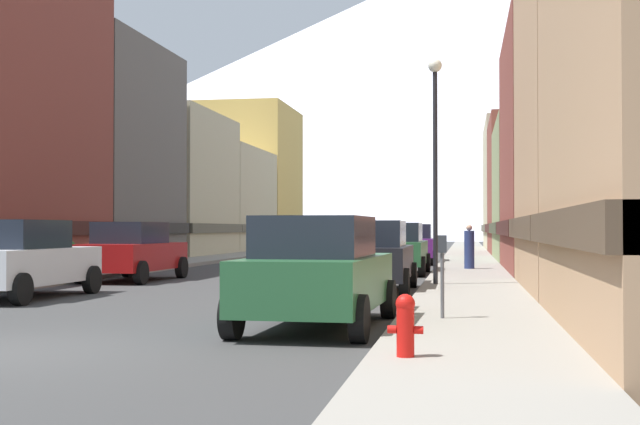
{
  "coord_description": "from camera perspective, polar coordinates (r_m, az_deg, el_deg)",
  "views": [
    {
      "loc": [
        6.12,
        -9.85,
        1.59
      ],
      "look_at": [
        -0.04,
        25.73,
        2.27
      ],
      "focal_mm": 47.29,
      "sensor_mm": 36.0,
      "label": 1
    }
  ],
  "objects": [
    {
      "name": "car_right_2",
      "position": [
        29.33,
        5.28,
        -2.43
      ],
      "size": [
        2.09,
        4.41,
        1.78
      ],
      "color": "#265933",
      "rests_on": "ground"
    },
    {
      "name": "car_left_0",
      "position": [
        20.21,
        -19.62,
        -2.98
      ],
      "size": [
        2.09,
        4.41,
        1.78
      ],
      "color": "silver",
      "rests_on": "ground"
    },
    {
      "name": "parking_meter_near",
      "position": [
        13.67,
        8.28,
        -3.49
      ],
      "size": [
        0.14,
        0.1,
        1.33
      ],
      "color": "#595960",
      "rests_on": "sidewalk_right"
    },
    {
      "name": "car_right_3",
      "position": [
        37.99,
        6.32,
        -2.12
      ],
      "size": [
        2.14,
        4.44,
        1.78
      ],
      "color": "#591E72",
      "rests_on": "ground"
    },
    {
      "name": "streetlamp_right",
      "position": [
        22.14,
        7.8,
        5.14
      ],
      "size": [
        0.36,
        0.36,
        5.86
      ],
      "color": "black",
      "rests_on": "sidewalk_right"
    },
    {
      "name": "storefront_left_2",
      "position": [
        40.1,
        -17.33,
        3.55
      ],
      "size": [
        9.57,
        8.71,
        9.92
      ],
      "color": "#66605B",
      "rests_on": "ground"
    },
    {
      "name": "storefront_right_5",
      "position": [
        62.07,
        14.36,
        1.54
      ],
      "size": [
        7.38,
        12.21,
        9.11
      ],
      "color": "beige",
      "rests_on": "ground"
    },
    {
      "name": "potted_plant_0",
      "position": [
        29.28,
        -16.82,
        -2.67
      ],
      "size": [
        0.72,
        0.72,
        1.08
      ],
      "color": "gray",
      "rests_on": "sidewalk_left"
    },
    {
      "name": "car_right_0",
      "position": [
        13.41,
        -0.16,
        -4.03
      ],
      "size": [
        2.19,
        4.46,
        1.78
      ],
      "color": "#265933",
      "rests_on": "ground"
    },
    {
      "name": "storefront_left_3",
      "position": [
        48.45,
        -11.24,
        1.65
      ],
      "size": [
        7.84,
        9.46,
        8.05
      ],
      "color": "beige",
      "rests_on": "ground"
    },
    {
      "name": "storefront_right_3",
      "position": [
        40.94,
        17.78,
        1.14
      ],
      "size": [
        8.88,
        10.01,
        6.52
      ],
      "color": "#8C9966",
      "rests_on": "ground"
    },
    {
      "name": "car_left_1",
      "position": [
        26.1,
        -12.54,
        -2.57
      ],
      "size": [
        2.12,
        4.43,
        1.78
      ],
      "color": "#9E1111",
      "rests_on": "ground"
    },
    {
      "name": "storefront_right_2",
      "position": [
        30.68,
        19.83,
        3.69
      ],
      "size": [
        8.2,
        9.99,
        8.52
      ],
      "color": "brown",
      "rests_on": "ground"
    },
    {
      "name": "sidewalk_right",
      "position": [
        44.87,
        9.99,
        -3.0
      ],
      "size": [
        2.5,
        100.0,
        0.15
      ],
      "primitive_type": "cube",
      "color": "gray",
      "rests_on": "ground"
    },
    {
      "name": "storefront_left_5",
      "position": [
        67.99,
        -6.01,
        2.17
      ],
      "size": [
        10.11,
        9.72,
        11.23
      ],
      "color": "#D8B259",
      "rests_on": "ground"
    },
    {
      "name": "storefront_left_4",
      "position": [
        57.59,
        -6.98,
        0.68
      ],
      "size": [
        6.33,
        10.21,
        6.97
      ],
      "color": "beige",
      "rests_on": "ground"
    },
    {
      "name": "pedestrian_0",
      "position": [
        30.61,
        10.07,
        -2.41
      ],
      "size": [
        0.36,
        0.36,
        1.57
      ],
      "color": "navy",
      "rests_on": "sidewalk_right"
    },
    {
      "name": "car_right_1",
      "position": [
        21.13,
        3.52,
        -2.95
      ],
      "size": [
        2.09,
        4.41,
        1.78
      ],
      "color": "black",
      "rests_on": "ground"
    },
    {
      "name": "sidewalk_left",
      "position": [
        46.55,
        -5.61,
        -2.94
      ],
      "size": [
        2.5,
        100.0,
        0.15
      ],
      "primitive_type": "cube",
      "color": "gray",
      "rests_on": "ground"
    },
    {
      "name": "fire_hydrant_near",
      "position": [
        9.57,
        5.8,
        -7.47
      ],
      "size": [
        0.4,
        0.22,
        0.7
      ],
      "color": "red",
      "rests_on": "sidewalk_right"
    },
    {
      "name": "storefront_right_4",
      "position": [
        50.7,
        15.52,
        1.48
      ],
      "size": [
        7.62,
        9.75,
        7.93
      ],
      "color": "brown",
      "rests_on": "ground"
    },
    {
      "name": "mountain_backdrop",
      "position": [
        273.19,
        9.58,
        7.89
      ],
      "size": [
        334.46,
        334.46,
        88.3
      ],
      "primitive_type": "cone",
      "color": "silver",
      "rests_on": "ground"
    }
  ]
}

